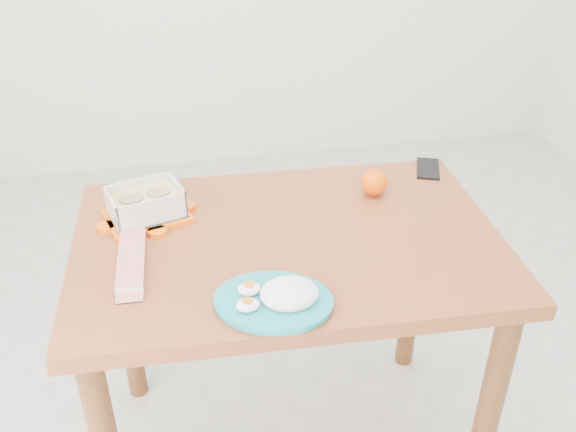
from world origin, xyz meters
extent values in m
plane|color=#B7B7B2|center=(0.00, 0.00, 0.00)|extent=(3.50, 3.50, 0.00)
cube|color=#A64E2F|center=(-0.17, -0.20, 0.73)|extent=(1.06, 0.72, 0.04)
cylinder|color=brown|center=(0.27, -0.50, 0.35)|extent=(0.06, 0.06, 0.71)
cylinder|color=brown|center=(-0.61, 0.10, 0.35)|extent=(0.06, 0.06, 0.71)
cylinder|color=brown|center=(0.30, 0.06, 0.35)|extent=(0.06, 0.06, 0.71)
cube|color=#FF5F07|center=(-0.50, -0.05, 0.76)|extent=(0.24, 0.20, 0.01)
cube|color=silver|center=(-0.50, -0.05, 0.80)|extent=(0.20, 0.17, 0.07)
cube|color=tan|center=(-0.50, -0.05, 0.79)|extent=(0.19, 0.16, 0.05)
cylinder|color=tan|center=(-0.54, -0.06, 0.81)|extent=(0.07, 0.07, 0.02)
cylinder|color=tan|center=(-0.47, -0.04, 0.81)|extent=(0.07, 0.07, 0.02)
sphere|color=#FF5805|center=(0.10, -0.04, 0.79)|extent=(0.07, 0.07, 0.07)
cylinder|color=teal|center=(-0.25, -0.45, 0.76)|extent=(0.31, 0.31, 0.02)
ellipsoid|color=white|center=(-0.22, -0.45, 0.79)|extent=(0.15, 0.14, 0.05)
ellipsoid|color=white|center=(-0.29, -0.42, 0.78)|extent=(0.06, 0.05, 0.02)
ellipsoid|color=white|center=(-0.31, -0.47, 0.78)|extent=(0.06, 0.05, 0.02)
cube|color=#BE090E|center=(-0.54, -0.24, 0.76)|extent=(0.07, 0.24, 0.02)
cube|color=black|center=(0.30, 0.06, 0.75)|extent=(0.10, 0.14, 0.01)
camera|label=1|loc=(-0.42, -1.47, 1.61)|focal=40.00mm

